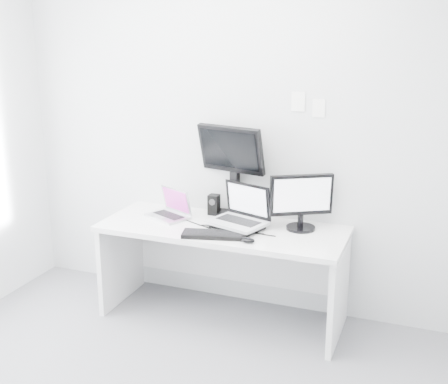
{
  "coord_description": "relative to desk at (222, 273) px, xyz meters",
  "views": [
    {
      "loc": [
        1.43,
        -2.48,
        2.13
      ],
      "look_at": [
        0.02,
        1.23,
        1.0
      ],
      "focal_mm": 46.38,
      "sensor_mm": 36.0,
      "label": 1
    }
  ],
  "objects": [
    {
      "name": "samsung_monitor",
      "position": [
        0.55,
        0.15,
        0.57
      ],
      "size": [
        0.5,
        0.41,
        0.42
      ],
      "primitive_type": "cube",
      "rotation": [
        0.0,
        0.0,
        0.53
      ],
      "color": "black",
      "rests_on": "desk"
    },
    {
      "name": "wall_note_1",
      "position": [
        0.6,
        0.34,
        1.22
      ],
      "size": [
        0.09,
        0.0,
        0.13
      ],
      "primitive_type": "cube",
      "color": "white",
      "rests_on": "back_wall"
    },
    {
      "name": "rear_monitor",
      "position": [
        -0.02,
        0.28,
        0.73
      ],
      "size": [
        0.56,
        0.3,
        0.72
      ],
      "primitive_type": "cube",
      "rotation": [
        0.0,
        0.0,
        -0.22
      ],
      "color": "black",
      "rests_on": "desk"
    },
    {
      "name": "mouse",
      "position": [
        0.28,
        -0.24,
        0.38
      ],
      "size": [
        0.11,
        0.08,
        0.03
      ],
      "primitive_type": "ellipsoid",
      "rotation": [
        0.0,
        0.0,
        -0.14
      ],
      "color": "black",
      "rests_on": "desk"
    },
    {
      "name": "keyboard",
      "position": [
        0.02,
        -0.22,
        0.38
      ],
      "size": [
        0.46,
        0.25,
        0.03
      ],
      "primitive_type": "cube",
      "rotation": [
        0.0,
        0.0,
        0.24
      ],
      "color": "black",
      "rests_on": "desk"
    },
    {
      "name": "dell_laptop",
      "position": [
        0.11,
        0.0,
        0.53
      ],
      "size": [
        0.47,
        0.41,
        0.33
      ],
      "primitive_type": "cube",
      "rotation": [
        0.0,
        0.0,
        -0.32
      ],
      "color": "#B8BBC0",
      "rests_on": "desk"
    },
    {
      "name": "back_wall",
      "position": [
        0.0,
        0.35,
        0.99
      ],
      "size": [
        3.6,
        0.0,
        3.6
      ],
      "primitive_type": "plane",
      "rotation": [
        1.57,
        0.0,
        0.0
      ],
      "color": "silver",
      "rests_on": "ground"
    },
    {
      "name": "macbook",
      "position": [
        -0.47,
        0.04,
        0.48
      ],
      "size": [
        0.39,
        0.35,
        0.24
      ],
      "primitive_type": "cube",
      "rotation": [
        0.0,
        0.0,
        -0.45
      ],
      "color": "#AEAEB2",
      "rests_on": "desk"
    },
    {
      "name": "wall_note_0",
      "position": [
        0.45,
        0.34,
        1.26
      ],
      "size": [
        0.1,
        0.0,
        0.14
      ],
      "primitive_type": "cube",
      "color": "white",
      "rests_on": "back_wall"
    },
    {
      "name": "speaker",
      "position": [
        -0.16,
        0.25,
        0.44
      ],
      "size": [
        0.1,
        0.1,
        0.16
      ],
      "primitive_type": "cube",
      "rotation": [
        0.0,
        0.0,
        -0.37
      ],
      "color": "black",
      "rests_on": "desk"
    },
    {
      "name": "desk",
      "position": [
        0.0,
        0.0,
        0.0
      ],
      "size": [
        1.8,
        0.7,
        0.73
      ],
      "primitive_type": "cube",
      "color": "white",
      "rests_on": "ground"
    }
  ]
}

